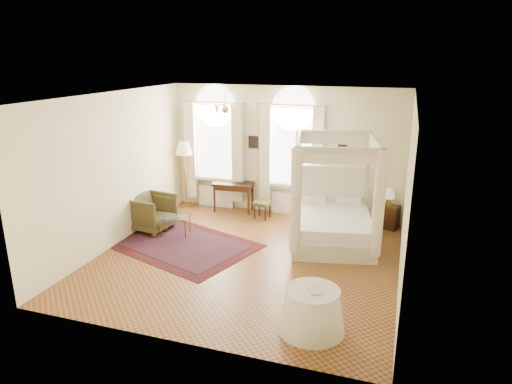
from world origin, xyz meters
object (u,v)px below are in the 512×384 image
writing_desk (233,187)px  armchair (151,212)px  nightstand (390,217)px  canopy_bed (333,220)px  stool (262,204)px  floor_lamp (184,152)px  side_table (312,310)px  coffee_table (175,218)px

writing_desk → armchair: bearing=-126.5°
nightstand → writing_desk: bearing=-180.0°
canopy_bed → writing_desk: bearing=154.7°
writing_desk → stool: writing_desk is taller
floor_lamp → side_table: size_ratio=1.79×
stool → coffee_table: (-1.58, -1.69, 0.04)m
writing_desk → coffee_table: size_ratio=1.48×
floor_lamp → side_table: 6.64m
nightstand → writing_desk: writing_desk is taller
coffee_table → armchair: bearing=168.9°
writing_desk → stool: 1.00m
armchair → coffee_table: size_ratio=1.28×
armchair → stool: bearing=-48.2°
canopy_bed → writing_desk: 3.16m
stool → floor_lamp: 2.58m
side_table → floor_lamp: bearing=133.3°
stool → armchair: 2.76m
coffee_table → side_table: side_table is taller
canopy_bed → stool: (-1.95, 1.04, -0.17)m
stool → writing_desk: bearing=161.2°
canopy_bed → armchair: canopy_bed is taller
nightstand → coffee_table: bearing=-156.9°
stool → coffee_table: coffee_table is taller
coffee_table → nightstand: bearing=23.1°
floor_lamp → side_table: floor_lamp is taller
canopy_bed → side_table: bearing=-85.9°
coffee_table → side_table: (3.78, -2.79, -0.07)m
canopy_bed → side_table: (0.24, -3.45, -0.20)m
armchair → floor_lamp: floor_lamp is taller
writing_desk → coffee_table: bearing=-108.8°
stool → side_table: (2.20, -4.49, -0.03)m
canopy_bed → armchair: bearing=-173.0°
stool → side_table: side_table is taller
canopy_bed → armchair: 4.27m
nightstand → stool: (-3.12, -0.31, 0.09)m
canopy_bed → coffee_table: canopy_bed is taller
nightstand → coffee_table: nightstand is taller
nightstand → armchair: size_ratio=0.60×
writing_desk → coffee_table: writing_desk is taller
canopy_bed → armchair: (-4.23, -0.52, -0.11)m
armchair → writing_desk: bearing=-29.0°
coffee_table → floor_lamp: floor_lamp is taller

